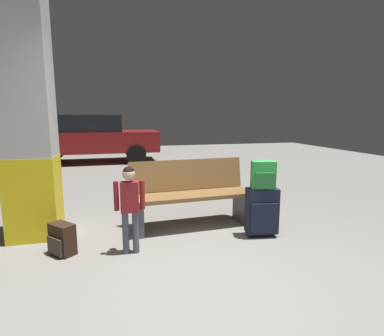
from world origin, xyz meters
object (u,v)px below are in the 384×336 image
structural_pillar (27,116)px  bench (191,194)px  suitcase (262,211)px  backpack_bright (263,175)px  child (129,200)px  parked_car_far (92,137)px  backpack_dark_floor (62,239)px

structural_pillar → bench: (1.96, -0.13, -1.04)m
bench → suitcase: (0.76, -0.58, -0.12)m
suitcase → backpack_bright: backpack_bright is taller
child → parked_car_far: size_ratio=0.23×
bench → backpack_dark_floor: bench is taller
backpack_dark_floor → bench: bearing=18.5°
backpack_bright → backpack_dark_floor: backpack_bright is taller
structural_pillar → child: bearing=-35.8°
bench → backpack_bright: 1.01m
bench → suitcase: bench is taller
suitcase → parked_car_far: bearing=109.1°
backpack_bright → child: bearing=-176.7°
suitcase → backpack_dark_floor: bearing=178.6°
suitcase → backpack_dark_floor: suitcase is taller
suitcase → parked_car_far: 7.46m
backpack_bright → parked_car_far: size_ratio=0.08×
suitcase → backpack_dark_floor: size_ratio=1.78×
bench → backpack_bright: (0.76, -0.58, 0.33)m
bench → suitcase: bearing=-37.3°
structural_pillar → backpack_bright: 2.90m
suitcase → parked_car_far: parked_car_far is taller
backpack_bright → child: (-1.60, -0.09, -0.18)m
bench → child: (-0.84, -0.67, 0.15)m
bench → suitcase: 0.96m
suitcase → backpack_dark_floor: 2.33m
child → parked_car_far: bearing=96.6°
child → suitcase: bearing=3.4°
structural_pillar → backpack_dark_floor: structural_pillar is taller
suitcase → parked_car_far: (-2.43, 7.04, 0.48)m
suitcase → child: size_ratio=0.63×
child → backpack_dark_floor: size_ratio=2.83×
bench → parked_car_far: 6.68m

